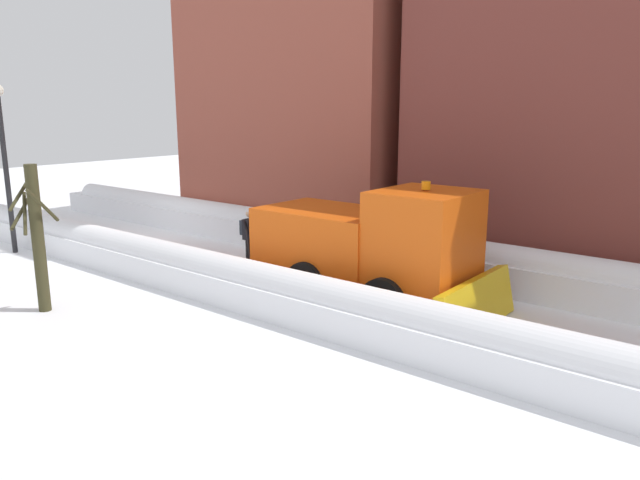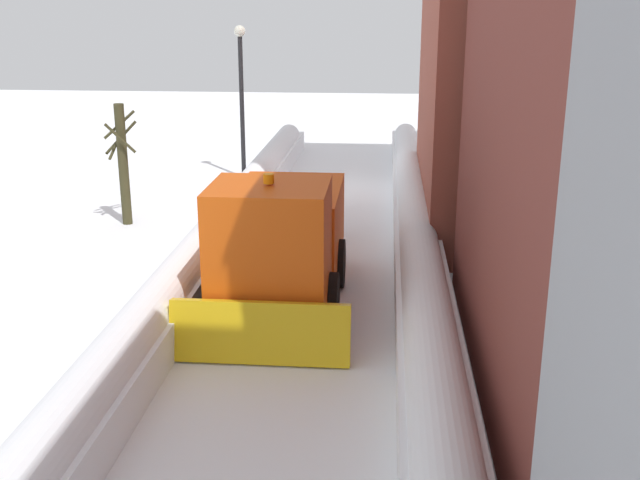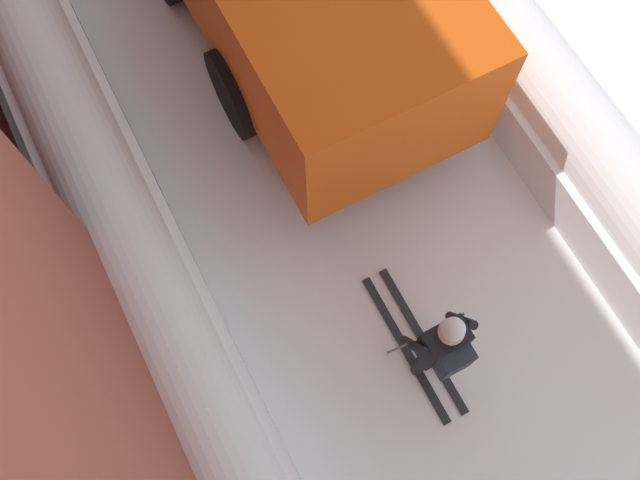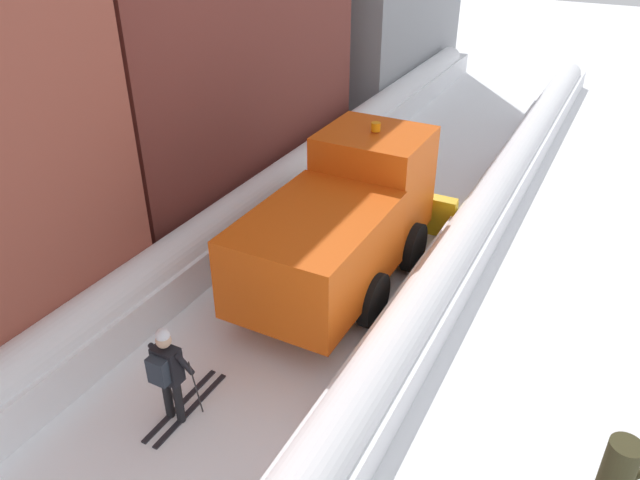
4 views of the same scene
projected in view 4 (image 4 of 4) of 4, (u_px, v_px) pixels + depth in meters
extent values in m
plane|color=white|center=(317.00, 283.00, 13.13)|extent=(80.00, 80.00, 0.00)
cube|color=white|center=(220.00, 240.00, 13.93)|extent=(1.10, 36.00, 0.81)
cylinder|color=white|center=(219.00, 224.00, 13.73)|extent=(0.90, 34.20, 0.90)
cube|color=white|center=(430.00, 302.00, 11.95)|extent=(1.10, 36.00, 0.71)
cylinder|color=white|center=(431.00, 287.00, 11.77)|extent=(0.90, 34.20, 0.90)
cube|color=#DB510F|center=(315.00, 252.00, 11.55)|extent=(2.30, 3.40, 1.60)
cube|color=#DB510F|center=(373.00, 182.00, 13.44)|extent=(2.20, 2.00, 2.30)
cube|color=black|center=(391.00, 146.00, 13.91)|extent=(1.85, 0.06, 1.01)
cube|color=gold|center=(393.00, 206.00, 15.07)|extent=(3.20, 0.46, 1.13)
cylinder|color=orange|center=(376.00, 127.00, 12.79)|extent=(0.20, 0.20, 0.18)
cylinder|color=black|center=(321.00, 224.00, 14.28)|extent=(0.25, 1.10, 1.10)
cylinder|color=black|center=(414.00, 247.00, 13.35)|extent=(0.25, 1.10, 1.10)
cylinder|color=black|center=(271.00, 269.00, 12.60)|extent=(0.25, 1.10, 1.10)
cylinder|color=black|center=(373.00, 300.00, 11.68)|extent=(0.25, 1.10, 1.10)
cylinder|color=black|center=(168.00, 397.00, 9.68)|extent=(0.14, 0.14, 0.82)
cylinder|color=black|center=(179.00, 402.00, 9.59)|extent=(0.14, 0.14, 0.82)
cube|color=black|center=(167.00, 365.00, 9.27)|extent=(0.42, 0.26, 0.62)
cube|color=#262D38|center=(158.00, 371.00, 9.09)|extent=(0.32, 0.16, 0.44)
sphere|color=tan|center=(163.00, 340.00, 9.03)|extent=(0.24, 0.24, 0.24)
sphere|color=silver|center=(163.00, 335.00, 8.98)|extent=(0.22, 0.22, 0.22)
cylinder|color=black|center=(158.00, 354.00, 9.43)|extent=(0.09, 0.33, 0.56)
cylinder|color=black|center=(185.00, 364.00, 9.23)|extent=(0.09, 0.33, 0.56)
cube|color=black|center=(181.00, 405.00, 10.07)|extent=(0.09, 1.80, 0.03)
cube|color=black|center=(191.00, 409.00, 9.98)|extent=(0.09, 1.80, 0.03)
cylinder|color=#262628|center=(166.00, 375.00, 9.83)|extent=(0.02, 0.19, 1.19)
cylinder|color=#262628|center=(196.00, 388.00, 9.58)|extent=(0.02, 0.19, 1.19)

